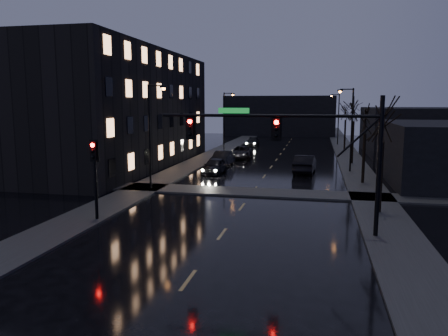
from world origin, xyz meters
The scene contains 22 objects.
ground centered at (0.00, 0.00, 0.00)m, with size 160.00×160.00×0.00m, color black.
sidewalk_left centered at (-8.50, 35.00, 0.06)m, with size 3.00×140.00×0.12m, color #2D2D2B.
sidewalk_right centered at (8.50, 35.00, 0.06)m, with size 3.00×140.00×0.12m, color #2D2D2B.
sidewalk_cross centered at (0.00, 18.50, 0.06)m, with size 40.00×3.00×0.12m, color #2D2D2B.
apartment_block centered at (-16.50, 30.00, 6.00)m, with size 12.00×30.00×12.00m, color black.
commercial_right_far centered at (17.00, 48.00, 3.00)m, with size 12.00×18.00×6.00m, color black.
far_block centered at (-3.00, 78.00, 4.00)m, with size 22.00×10.00×8.00m, color black.
signal_mast centered at (3.85, 9.00, 4.87)m, with size 11.11×0.41×7.00m.
signal_pole_left centered at (-7.50, 8.99, 3.01)m, with size 0.35×0.41×4.53m.
tree_near centered at (8.40, 14.00, 6.22)m, with size 3.52×3.52×8.08m.
tree_mid_a centered at (8.40, 24.00, 5.83)m, with size 3.30×3.30×7.58m.
tree_mid_b centered at (8.40, 36.00, 6.61)m, with size 3.74×3.74×8.59m.
tree_far centered at (8.40, 50.00, 6.06)m, with size 3.43×3.43×7.88m.
streetlight_l_near centered at (-7.58, 18.00, 4.77)m, with size 1.53×0.28×8.00m.
streetlight_l_far centered at (-7.58, 45.00, 4.77)m, with size 1.53×0.28×8.00m.
streetlight_r_mid centered at (7.58, 30.00, 4.77)m, with size 1.53×0.28×8.00m.
streetlight_r_far centered at (7.58, 58.00, 4.77)m, with size 1.53×0.28×8.00m.
oncoming_car_a centered at (-4.77, 26.55, 0.74)m, with size 1.74×4.32×1.47m, color black.
oncoming_car_b centered at (-5.13, 31.71, 0.79)m, with size 1.66×4.77×1.57m, color black.
oncoming_car_c centered at (-4.27, 38.57, 0.73)m, with size 2.42×5.24×1.46m, color black.
oncoming_car_d centered at (-5.09, 53.44, 0.64)m, with size 1.79×4.41×1.28m, color black.
lead_car centered at (3.54, 29.00, 0.85)m, with size 1.81×5.18×1.71m, color black.
Camera 1 is at (4.61, -13.07, 6.65)m, focal length 35.00 mm.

